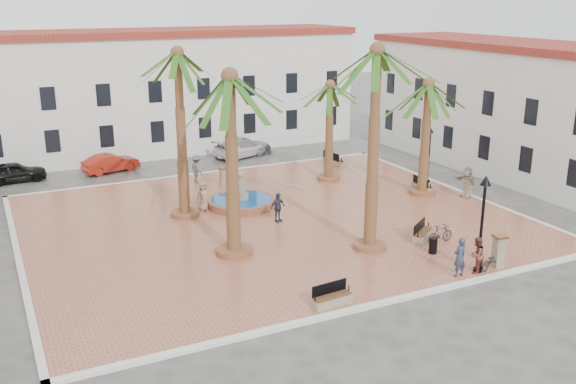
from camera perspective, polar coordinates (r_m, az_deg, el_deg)
name	(u,v)px	position (r m, az deg, el deg)	size (l,w,h in m)	color
ground	(272,222)	(35.46, -1.45, -2.68)	(120.00, 120.00, 0.00)	#56544F
plaza	(272,221)	(35.44, -1.45, -2.57)	(26.00, 22.00, 0.15)	#B7694B
kerb_n	(206,173)	(45.23, -7.27, 1.66)	(26.30, 0.30, 0.16)	silver
kerb_s	(385,302)	(26.61, 8.60, -9.68)	(26.30, 0.30, 0.16)	silver
kerb_e	(457,191)	(42.24, 14.79, 0.12)	(0.30, 22.30, 0.16)	silver
kerb_w	(19,261)	(32.64, -22.79, -5.71)	(0.30, 22.30, 0.16)	silver
building_north	(167,90)	(52.74, -10.69, 8.89)	(30.40, 7.40, 9.50)	white
building_east	(523,109)	(47.42, 20.12, 6.96)	(7.40, 26.40, 9.00)	white
fountain	(242,201)	(37.78, -4.14, -0.77)	(4.06, 4.06, 2.10)	#965737
palm_nw	(178,70)	(34.70, -9.74, 10.60)	(5.24, 5.24, 9.36)	#965737
palm_sw	(230,98)	(28.96, -5.16, 8.34)	(5.79, 5.79, 8.83)	#965737
palm_s	(377,72)	(29.64, 7.87, 10.55)	(5.30, 5.30, 9.87)	#965737
palm_e	(428,98)	(39.60, 12.34, 8.13)	(5.44, 5.44, 7.18)	#965737
palm_ne	(330,97)	(42.04, 3.75, 8.41)	(4.98, 4.98, 6.67)	#965737
bench_s	(332,299)	(25.90, 3.92, -9.49)	(1.77, 0.68, 0.91)	gray
bench_se	(423,235)	(33.18, 11.87, -3.72)	(1.73, 1.41, 0.91)	gray
bench_e	(423,187)	(41.37, 11.88, 0.43)	(0.63, 1.74, 0.90)	gray
bench_ne	(333,161)	(46.80, 4.05, 2.73)	(0.86, 1.97, 1.01)	gray
lamppost_s	(483,207)	(29.07, 16.97, -1.31)	(0.49, 0.49, 4.47)	black
lamppost_e	(430,145)	(42.91, 12.49, 4.08)	(0.40, 0.40, 3.68)	black
bollard_se	(499,251)	(30.57, 18.22, -4.97)	(0.62, 0.62, 1.54)	gray
bollard_n	(223,177)	(41.30, -5.79, 1.32)	(0.52, 0.52, 1.34)	gray
bollard_e	(468,187)	(40.51, 15.67, 0.41)	(0.55, 0.55, 1.28)	gray
litter_bin	(433,246)	(31.50, 12.77, -4.67)	(0.40, 0.40, 0.77)	black
cyclist_a	(460,257)	(29.09, 15.02, -5.60)	(0.66, 0.43, 1.81)	#2C3147
bicycle_a	(491,260)	(30.47, 17.64, -5.78)	(0.54, 1.55, 0.81)	black
cyclist_b	(477,255)	(29.72, 16.42, -5.38)	(0.80, 0.63, 1.65)	brown
bicycle_b	(440,234)	(32.86, 13.38, -3.64)	(0.44, 1.54, 0.93)	black
pedestrian_fountain_a	(203,196)	(36.93, -7.55, -0.39)	(0.83, 0.54, 1.69)	#A07B60
pedestrian_fountain_b	(278,207)	(34.83, -0.92, -1.36)	(0.96, 0.40, 1.64)	#2E344D
pedestrian_north	(197,169)	(42.53, -8.10, 2.05)	(1.22, 0.70, 1.89)	#525257
pedestrian_east	(467,182)	(40.49, 15.64, 0.84)	(1.78, 0.57, 1.92)	gray
car_black	(14,172)	(46.59, -23.16, 1.64)	(1.64, 4.07, 1.39)	black
car_red	(111,163)	(47.07, -15.48, 2.50)	(1.38, 3.95, 1.30)	#A32113
car_silver	(243,147)	(50.18, -4.00, 4.04)	(2.01, 4.95, 1.44)	#AEADB7
car_white	(240,149)	(49.89, -4.29, 3.83)	(2.04, 4.42, 1.23)	white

